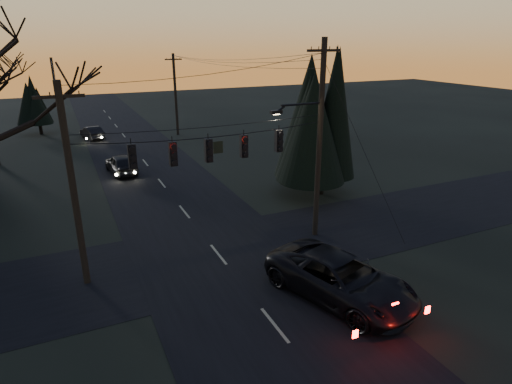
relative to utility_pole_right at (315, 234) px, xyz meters
name	(u,v)px	position (x,y,z in m)	size (l,w,h in m)	color
main_road	(168,192)	(-5.50, 10.00, 0.01)	(8.00, 120.00, 0.02)	black
cross_road	(218,255)	(-5.50, 0.00, 0.01)	(60.00, 7.00, 0.02)	black
utility_pole_right	(315,234)	(0.00, 0.00, 0.00)	(5.00, 0.30, 10.00)	black
utility_pole_left	(88,282)	(-11.50, 0.00, 0.00)	(1.80, 0.30, 8.50)	black
utility_pole_far_r	(178,135)	(0.00, 28.00, 0.00)	(1.80, 0.30, 8.50)	black
utility_pole_far_l	(62,130)	(-11.50, 36.00, 0.00)	(0.30, 0.30, 8.00)	black
span_signal_assembly	(210,149)	(-5.74, 0.00, 5.31)	(11.50, 0.44, 1.51)	black
evergreen_right	(325,121)	(3.80, 5.28, 4.95)	(4.47, 4.47, 8.71)	black
evergreen_dist	(36,103)	(-13.61, 34.49, 3.44)	(3.15, 3.15, 5.71)	black
suv_near	(340,278)	(-2.30, -5.49, 0.88)	(2.93, 6.35, 1.76)	black
sedan_oncoming_a	(121,164)	(-7.73, 15.76, 0.75)	(1.77, 4.41, 1.50)	black
sedan_oncoming_b	(92,133)	(-8.70, 29.61, 0.65)	(1.38, 3.96, 1.31)	black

